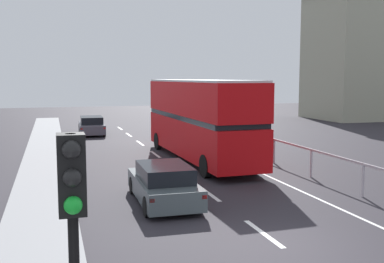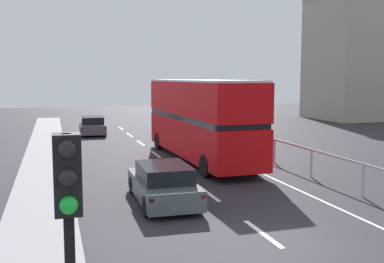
{
  "view_description": "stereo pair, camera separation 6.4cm",
  "coord_description": "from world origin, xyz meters",
  "px_view_note": "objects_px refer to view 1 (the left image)",
  "views": [
    {
      "loc": [
        -5.48,
        -10.22,
        4.28
      ],
      "look_at": [
        -0.01,
        7.97,
        2.08
      ],
      "focal_mm": 43.76,
      "sensor_mm": 36.0,
      "label": 1
    },
    {
      "loc": [
        -5.42,
        -10.24,
        4.28
      ],
      "look_at": [
        -0.01,
        7.97,
        2.08
      ],
      "focal_mm": 43.76,
      "sensor_mm": 36.0,
      "label": 2
    }
  ],
  "objects_px": {
    "traffic_signal_pole": "(73,213)",
    "sedan_car_ahead": "(92,126)",
    "double_decker_bus_red": "(199,117)",
    "hatchback_car_near": "(164,184)"
  },
  "relations": [
    {
      "from": "traffic_signal_pole",
      "to": "sedan_car_ahead",
      "type": "height_order",
      "value": "traffic_signal_pole"
    },
    {
      "from": "double_decker_bus_red",
      "to": "hatchback_car_near",
      "type": "bearing_deg",
      "value": -117.48
    },
    {
      "from": "double_decker_bus_red",
      "to": "traffic_signal_pole",
      "type": "distance_m",
      "value": 19.04
    },
    {
      "from": "double_decker_bus_red",
      "to": "traffic_signal_pole",
      "type": "xyz_separation_m",
      "value": [
        -7.08,
        -17.66,
        0.56
      ]
    },
    {
      "from": "hatchback_car_near",
      "to": "sedan_car_ahead",
      "type": "relative_size",
      "value": 0.96
    },
    {
      "from": "hatchback_car_near",
      "to": "sedan_car_ahead",
      "type": "distance_m",
      "value": 20.51
    },
    {
      "from": "double_decker_bus_red",
      "to": "hatchback_car_near",
      "type": "distance_m",
      "value": 8.57
    },
    {
      "from": "hatchback_car_near",
      "to": "sedan_car_ahead",
      "type": "height_order",
      "value": "sedan_car_ahead"
    },
    {
      "from": "traffic_signal_pole",
      "to": "sedan_car_ahead",
      "type": "bearing_deg",
      "value": 85.03
    },
    {
      "from": "double_decker_bus_red",
      "to": "hatchback_car_near",
      "type": "height_order",
      "value": "double_decker_bus_red"
    }
  ]
}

